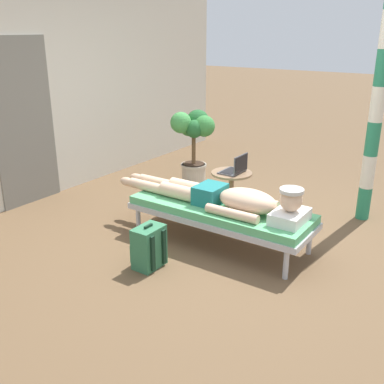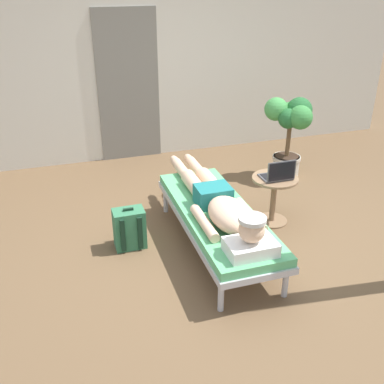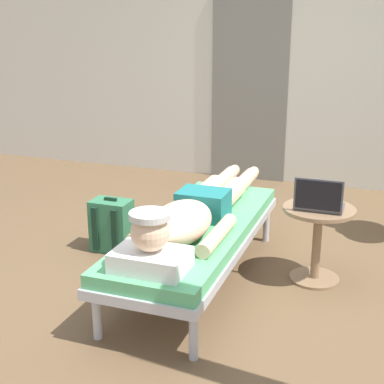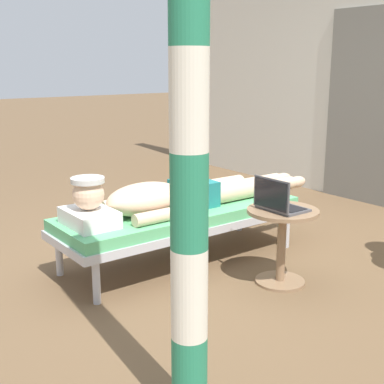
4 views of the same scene
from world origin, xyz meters
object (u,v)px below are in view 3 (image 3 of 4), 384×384
object	(u,v)px
lounge_chair	(197,234)
side_table	(318,231)
backpack	(112,226)
laptop	(319,201)
person_reclining	(193,213)

from	to	relation	value
lounge_chair	side_table	size ratio (longest dim) A/B	3.67
lounge_chair	backpack	size ratio (longest dim) A/B	4.53
backpack	side_table	bearing A→B (deg)	0.35
lounge_chair	side_table	bearing A→B (deg)	21.57
lounge_chair	side_table	distance (m)	0.81
laptop	backpack	world-z (taller)	laptop
lounge_chair	backpack	distance (m)	0.86
lounge_chair	side_table	xyz separation A→B (m)	(0.75, 0.30, 0.01)
side_table	laptop	bearing A→B (deg)	-90.00
laptop	backpack	distance (m)	1.60
lounge_chair	laptop	xyz separation A→B (m)	(0.75, 0.25, 0.24)
side_table	backpack	distance (m)	1.56
laptop	backpack	size ratio (longest dim) A/B	0.73
person_reclining	backpack	bearing A→B (deg)	155.37
lounge_chair	person_reclining	bearing A→B (deg)	-90.00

